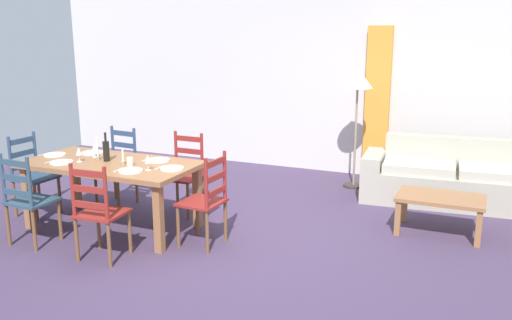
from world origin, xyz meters
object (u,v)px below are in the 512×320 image
(dining_chair_head_west, at_px, (32,175))
(standing_lamp, at_px, (358,86))
(dining_chair_head_east, at_px, (206,200))
(wine_bottle, at_px, (106,150))
(couch, at_px, (456,180))
(wine_glass_near_right, at_px, (148,160))
(wine_glass_far_left, at_px, (95,147))
(wine_glass_near_left, at_px, (79,152))
(dining_chair_near_left, at_px, (28,200))
(dining_chair_far_left, at_px, (118,167))
(coffee_table, at_px, (440,202))
(dining_chair_far_right, at_px, (184,174))
(coffee_cup_primary, at_px, (130,162))
(dining_chair_near_right, at_px, (98,212))
(dining_table, at_px, (111,170))

(dining_chair_head_west, distance_m, standing_lamp, 4.27)
(dining_chair_head_west, relative_size, dining_chair_head_east, 1.00)
(wine_bottle, relative_size, couch, 0.14)
(wine_glass_near_right, distance_m, wine_glass_far_left, 0.92)
(dining_chair_head_west, xyz_separation_m, wine_glass_near_left, (0.84, -0.12, 0.38))
(wine_glass_near_right, distance_m, couch, 3.88)
(dining_chair_near_left, height_order, wine_glass_near_left, dining_chair_near_left)
(dining_chair_far_left, distance_m, standing_lamp, 3.31)
(wine_glass_near_right, height_order, wine_glass_far_left, same)
(dining_chair_head_east, xyz_separation_m, coffee_table, (2.14, 1.28, -0.12))
(dining_chair_near_left, height_order, dining_chair_far_left, same)
(wine_bottle, xyz_separation_m, coffee_table, (3.38, 1.24, -0.51))
(dining_chair_far_right, relative_size, wine_glass_near_left, 5.96)
(coffee_cup_primary, xyz_separation_m, couch, (3.09, 2.53, -0.50))
(dining_chair_near_right, distance_m, dining_chair_head_west, 1.76)
(wine_glass_near_left, distance_m, wine_glass_far_left, 0.24)
(dining_chair_head_east, bearing_deg, standing_lamp, 72.14)
(dining_chair_far_right, bearing_deg, dining_table, -120.56)
(dining_chair_far_left, height_order, coffee_cup_primary, dining_chair_far_left)
(dining_chair_head_east, xyz_separation_m, wine_glass_far_left, (-1.49, 0.15, 0.38))
(dining_chair_far_left, bearing_deg, coffee_cup_primary, -45.48)
(wine_glass_near_right, bearing_deg, coffee_cup_primary, 164.76)
(dining_chair_near_left, bearing_deg, coffee_table, 27.69)
(dining_chair_near_right, distance_m, standing_lamp, 3.89)
(dining_chair_head_west, bearing_deg, wine_glass_near_left, -8.27)
(dining_chair_head_west, height_order, couch, dining_chair_head_west)
(dining_chair_far_left, xyz_separation_m, wine_bottle, (0.42, -0.72, 0.39))
(dining_chair_near_right, bearing_deg, wine_glass_near_left, 140.01)
(dining_chair_near_left, relative_size, wine_glass_near_left, 5.96)
(dining_chair_near_left, relative_size, dining_chair_far_right, 1.00)
(dining_chair_near_left, bearing_deg, standing_lamp, 53.37)
(dining_chair_far_right, bearing_deg, standing_lamp, 49.84)
(dining_chair_head_east, xyz_separation_m, wine_glass_near_right, (-0.61, -0.10, 0.38))
(dining_chair_head_east, bearing_deg, coffee_cup_primary, -178.14)
(dining_table, distance_m, wine_glass_near_right, 0.62)
(dining_table, distance_m, dining_chair_far_right, 0.91)
(dining_chair_far_left, xyz_separation_m, couch, (3.88, 1.73, -0.19))
(standing_lamp, bearing_deg, dining_chair_far_left, -142.85)
(couch, xyz_separation_m, coffee_table, (-0.07, -1.22, 0.06))
(dining_chair_far_right, relative_size, dining_chair_head_east, 1.00)
(dining_table, bearing_deg, standing_lamp, 52.38)
(dining_table, height_order, dining_chair_far_left, dining_chair_far_left)
(dining_chair_near_right, distance_m, coffee_table, 3.52)
(dining_chair_head_east, height_order, coffee_cup_primary, dining_chair_head_east)
(wine_glass_near_left, height_order, wine_glass_far_left, same)
(dining_chair_head_west, height_order, dining_chair_head_east, same)
(wine_glass_near_left, xyz_separation_m, couch, (3.71, 2.60, -0.57))
(dining_chair_far_right, bearing_deg, wine_glass_near_right, -82.08)
(dining_table, distance_m, dining_chair_far_left, 0.90)
(dining_chair_head_west, distance_m, couch, 5.18)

